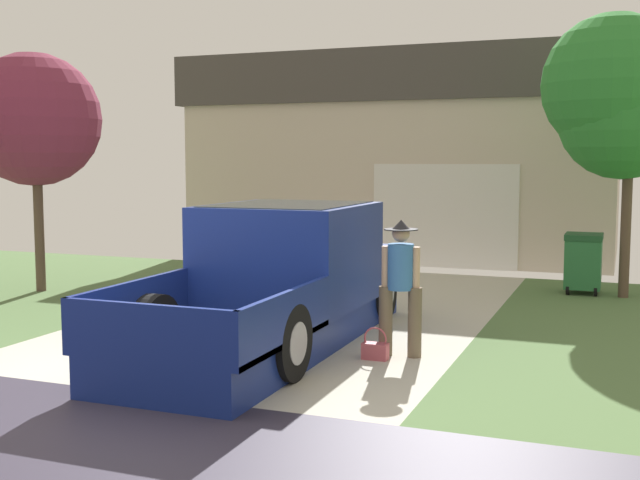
# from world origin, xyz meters

# --- Properties ---
(pickup_truck) EXTENTS (2.01, 5.27, 1.70)m
(pickup_truck) POSITION_xyz_m (0.36, 2.69, 0.76)
(pickup_truck) COLOR navy
(pickup_truck) RESTS_ON ground
(person_with_hat) EXTENTS (0.49, 0.39, 1.57)m
(person_with_hat) POSITION_xyz_m (1.96, 2.34, 0.85)
(person_with_hat) COLOR brown
(person_with_hat) RESTS_ON ground
(handbag) EXTENTS (0.29, 0.15, 0.37)m
(handbag) POSITION_xyz_m (1.74, 2.08, 0.12)
(handbag) COLOR #B24C56
(handbag) RESTS_ON ground
(house_with_garage) EXTENTS (9.89, 5.32, 4.60)m
(house_with_garage) POSITION_xyz_m (-0.58, 12.48, 2.33)
(house_with_garage) COLOR #C1B19B
(house_with_garage) RESTS_ON ground
(front_yard_tree) EXTENTS (2.34, 2.28, 4.59)m
(front_yard_tree) POSITION_xyz_m (4.14, 7.42, 3.23)
(front_yard_tree) COLOR brown
(front_yard_tree) RESTS_ON ground
(neighbor_tree) EXTENTS (2.28, 2.48, 4.05)m
(neighbor_tree) POSITION_xyz_m (-5.19, 4.53, 2.91)
(neighbor_tree) COLOR brown
(neighbor_tree) RESTS_ON ground
(wheeled_trash_bin) EXTENTS (0.60, 0.72, 1.01)m
(wheeled_trash_bin) POSITION_xyz_m (3.69, 7.62, 0.55)
(wheeled_trash_bin) COLOR #286B38
(wheeled_trash_bin) RESTS_ON ground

